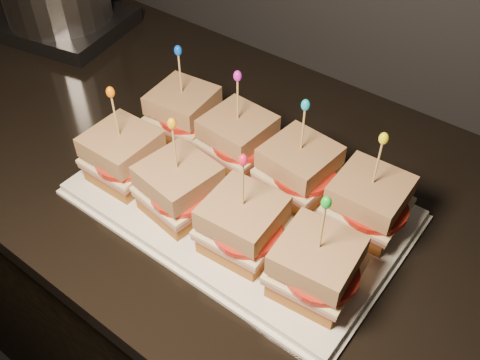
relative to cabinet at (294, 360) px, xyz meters
The scene contains 61 objects.
cabinet is the anchor object (origin of this frame).
granite_slab 0.46m from the cabinet, 90.00° to the right, with size 2.22×0.66×0.04m, color black.
platter 0.50m from the cabinet, 144.06° to the right, with size 0.47×0.29×0.02m, color white.
platter_rim 0.49m from the cabinet, 144.06° to the right, with size 0.48×0.30×0.01m, color white.
sandwich_0_bread_bot 0.57m from the cabinet, behind, with size 0.09×0.09×0.03m, color brown.
sandwich_0_ham 0.58m from the cabinet, behind, with size 0.10×0.10×0.01m, color #B55957.
sandwich_0_cheese 0.59m from the cabinet, behind, with size 0.10×0.10×0.01m, color beige.
sandwich_0_tomato 0.59m from the cabinet, behind, with size 0.09×0.09×0.01m, color red.
sandwich_0_bread_top 0.61m from the cabinet, behind, with size 0.09×0.09×0.03m, color brown.
sandwich_0_pick 0.66m from the cabinet, behind, with size 0.00×0.00×0.09m, color tan.
sandwich_0_frill 0.70m from the cabinet, behind, with size 0.01×0.01×0.02m, color blue.
sandwich_1_bread_bot 0.53m from the cabinet, behind, with size 0.09×0.09×0.03m, color brown.
sandwich_1_ham 0.54m from the cabinet, behind, with size 0.10×0.10×0.01m, color #B55957.
sandwich_1_cheese 0.55m from the cabinet, behind, with size 0.10×0.10×0.01m, color beige.
sandwich_1_tomato 0.55m from the cabinet, behind, with size 0.09×0.09×0.01m, color red.
sandwich_1_bread_top 0.58m from the cabinet, behind, with size 0.09×0.09×0.03m, color brown.
sandwich_1_pick 0.62m from the cabinet, behind, with size 0.00×0.00×0.09m, color tan.
sandwich_1_frill 0.66m from the cabinet, behind, with size 0.01×0.01×0.02m, color #C71BC2.
sandwich_2_bread_bot 0.51m from the cabinet, behind, with size 0.09×0.09×0.03m, color brown.
sandwich_2_ham 0.52m from the cabinet, behind, with size 0.10×0.10×0.01m, color #B55957.
sandwich_2_cheese 0.53m from the cabinet, behind, with size 0.10×0.10×0.01m, color beige.
sandwich_2_tomato 0.54m from the cabinet, 167.58° to the right, with size 0.09×0.09×0.01m, color red.
sandwich_2_bread_top 0.56m from the cabinet, behind, with size 0.09×0.09×0.03m, color brown.
sandwich_2_pick 0.60m from the cabinet, behind, with size 0.00×0.00×0.09m, color tan.
sandwich_2_frill 0.65m from the cabinet, behind, with size 0.01×0.01×0.02m, color #129DC6.
sandwich_3_bread_bot 0.51m from the cabinet, ahead, with size 0.09×0.09×0.03m, color brown.
sandwich_3_ham 0.53m from the cabinet, ahead, with size 0.10×0.10×0.01m, color #B55957.
sandwich_3_cheese 0.53m from the cabinet, ahead, with size 0.10×0.10×0.01m, color beige.
sandwich_3_tomato 0.54m from the cabinet, ahead, with size 0.09×0.09×0.01m, color red.
sandwich_3_bread_top 0.56m from the cabinet, ahead, with size 0.09×0.09×0.03m, color brown.
sandwich_3_pick 0.61m from the cabinet, ahead, with size 0.00×0.00×0.09m, color tan.
sandwich_3_frill 0.65m from the cabinet, ahead, with size 0.01×0.01×0.02m, color yellow.
sandwich_4_bread_bot 0.58m from the cabinet, 152.71° to the right, with size 0.09×0.09×0.03m, color brown.
sandwich_4_ham 0.60m from the cabinet, 152.71° to the right, with size 0.10×0.10×0.01m, color #B55957.
sandwich_4_cheese 0.60m from the cabinet, 152.71° to the right, with size 0.10×0.10×0.01m, color beige.
sandwich_4_tomato 0.61m from the cabinet, 150.53° to the right, with size 0.09×0.09×0.01m, color red.
sandwich_4_bread_top 0.63m from the cabinet, 152.71° to the right, with size 0.09×0.09×0.03m, color brown.
sandwich_4_pick 0.67m from the cabinet, 152.71° to the right, with size 0.00×0.00×0.09m, color tan.
sandwich_4_frill 0.71m from the cabinet, 152.71° to the right, with size 0.01×0.01×0.02m, color orange.
sandwich_5_bread_bot 0.54m from the cabinet, 137.82° to the right, with size 0.09×0.09×0.03m, color brown.
sandwich_5_ham 0.56m from the cabinet, 137.82° to the right, with size 0.10×0.10×0.01m, color #B55957.
sandwich_5_cheese 0.57m from the cabinet, 137.82° to the right, with size 0.10×0.10×0.01m, color beige.
sandwich_5_tomato 0.57m from the cabinet, 134.16° to the right, with size 0.09×0.09×0.01m, color red.
sandwich_5_bread_top 0.59m from the cabinet, 137.82° to the right, with size 0.09×0.09×0.03m, color brown.
sandwich_5_pick 0.64m from the cabinet, 137.82° to the right, with size 0.00×0.00×0.09m, color tan.
sandwich_5_frill 0.68m from the cabinet, 137.82° to the right, with size 0.01×0.01×0.02m, color orange.
sandwich_6_bread_bot 0.52m from the cabinet, 105.05° to the right, with size 0.09×0.09×0.03m, color brown.
sandwich_6_ham 0.54m from the cabinet, 105.05° to the right, with size 0.10×0.10×0.01m, color #B55957.
sandwich_6_cheese 0.55m from the cabinet, 105.05° to the right, with size 0.10×0.10×0.01m, color beige.
sandwich_6_tomato 0.56m from the cabinet, 99.76° to the right, with size 0.09×0.09×0.01m, color red.
sandwich_6_bread_top 0.57m from the cabinet, 105.05° to the right, with size 0.09×0.09×0.03m, color brown.
sandwich_6_pick 0.62m from the cabinet, 105.05° to the right, with size 0.00×0.00×0.09m, color tan.
sandwich_6_frill 0.66m from the cabinet, 105.05° to the right, with size 0.01×0.01×0.02m, color red.
sandwich_7_bread_bot 0.53m from the cabinet, 60.50° to the right, with size 0.09×0.09×0.03m, color brown.
sandwich_7_ham 0.54m from the cabinet, 60.50° to the right, with size 0.10×0.10×0.01m, color #B55957.
sandwich_7_cheese 0.55m from the cabinet, 60.50° to the right, with size 0.10×0.10×0.01m, color beige.
sandwich_7_tomato 0.56m from the cabinet, 57.91° to the right, with size 0.09×0.09×0.01m, color red.
sandwich_7_bread_top 0.58m from the cabinet, 60.50° to the right, with size 0.09×0.09×0.03m, color brown.
sandwich_7_pick 0.62m from the cabinet, 60.50° to the right, with size 0.00×0.00×0.09m, color tan.
sandwich_7_frill 0.67m from the cabinet, 60.50° to the right, with size 0.01×0.01×0.02m, color green.
appliance_base 0.89m from the cabinet, behind, with size 0.27×0.22×0.03m, color #262628.
Camera 1 is at (0.49, 1.18, 1.50)m, focal length 40.00 mm.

